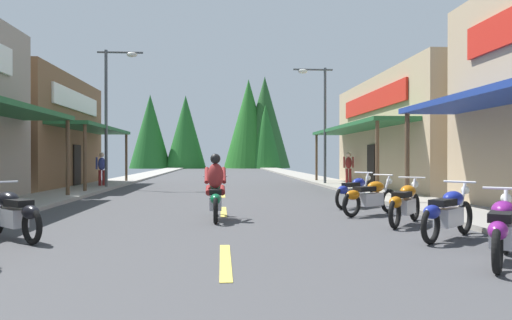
{
  "coord_description": "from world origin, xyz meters",
  "views": [
    {
      "loc": [
        -0.05,
        0.68,
        1.48
      ],
      "look_at": [
        2.23,
        32.22,
        1.31
      ],
      "focal_mm": 33.41,
      "sensor_mm": 36.0,
      "label": 1
    }
  ],
  "objects_px": {
    "motorcycle_parked_right_3": "(370,196)",
    "motorcycle_parked_right_4": "(355,191)",
    "streetlamp_right": "(319,109)",
    "motorcycle_parked_left_3": "(13,213)",
    "motorcycle_parked_right_1": "(448,212)",
    "motorcycle_parked_right_2": "(405,203)",
    "streetlamp_left": "(113,99)",
    "motorcycle_parked_right_0": "(502,229)",
    "pedestrian_browsing": "(102,167)",
    "pedestrian_waiting": "(349,166)",
    "rider_cruising_lead": "(215,192)"
  },
  "relations": [
    {
      "from": "motorcycle_parked_right_1",
      "to": "motorcycle_parked_right_0",
      "type": "bearing_deg",
      "value": -137.02
    },
    {
      "from": "motorcycle_parked_right_0",
      "to": "motorcycle_parked_right_2",
      "type": "height_order",
      "value": "same"
    },
    {
      "from": "motorcycle_parked_right_1",
      "to": "motorcycle_parked_right_2",
      "type": "height_order",
      "value": "same"
    },
    {
      "from": "streetlamp_left",
      "to": "pedestrian_browsing",
      "type": "bearing_deg",
      "value": 130.05
    },
    {
      "from": "streetlamp_left",
      "to": "motorcycle_parked_right_4",
      "type": "xyz_separation_m",
      "value": [
        9.0,
        -8.75,
        -3.71
      ]
    },
    {
      "from": "motorcycle_parked_right_0",
      "to": "rider_cruising_lead",
      "type": "xyz_separation_m",
      "value": [
        -4.04,
        4.97,
        0.17
      ]
    },
    {
      "from": "motorcycle_parked_right_0",
      "to": "pedestrian_browsing",
      "type": "height_order",
      "value": "pedestrian_browsing"
    },
    {
      "from": "pedestrian_waiting",
      "to": "motorcycle_parked_right_4",
      "type": "bearing_deg",
      "value": 168.53
    },
    {
      "from": "streetlamp_left",
      "to": "pedestrian_waiting",
      "type": "distance_m",
      "value": 12.55
    },
    {
      "from": "motorcycle_parked_right_2",
      "to": "pedestrian_browsing",
      "type": "xyz_separation_m",
      "value": [
        -9.79,
        13.27,
        0.51
      ]
    },
    {
      "from": "motorcycle_parked_right_1",
      "to": "pedestrian_browsing",
      "type": "relative_size",
      "value": 0.97
    },
    {
      "from": "motorcycle_parked_right_3",
      "to": "streetlamp_left",
      "type": "bearing_deg",
      "value": 95.7
    },
    {
      "from": "motorcycle_parked_right_1",
      "to": "motorcycle_parked_right_2",
      "type": "distance_m",
      "value": 1.85
    },
    {
      "from": "motorcycle_parked_right_2",
      "to": "pedestrian_browsing",
      "type": "height_order",
      "value": "pedestrian_browsing"
    },
    {
      "from": "motorcycle_parked_right_3",
      "to": "pedestrian_waiting",
      "type": "xyz_separation_m",
      "value": [
        3.01,
        13.2,
        0.53
      ]
    },
    {
      "from": "motorcycle_parked_right_0",
      "to": "motorcycle_parked_left_3",
      "type": "relative_size",
      "value": 1.13
    },
    {
      "from": "streetlamp_left",
      "to": "motorcycle_parked_right_4",
      "type": "bearing_deg",
      "value": -44.2
    },
    {
      "from": "pedestrian_waiting",
      "to": "motorcycle_parked_right_3",
      "type": "bearing_deg",
      "value": 169.94
    },
    {
      "from": "motorcycle_parked_right_3",
      "to": "motorcycle_parked_left_3",
      "type": "relative_size",
      "value": 1.14
    },
    {
      "from": "streetlamp_left",
      "to": "motorcycle_parked_right_1",
      "type": "height_order",
      "value": "streetlamp_left"
    },
    {
      "from": "motorcycle_parked_right_4",
      "to": "pedestrian_waiting",
      "type": "xyz_separation_m",
      "value": [
        2.87,
        11.31,
        0.53
      ]
    },
    {
      "from": "streetlamp_right",
      "to": "motorcycle_parked_left_3",
      "type": "bearing_deg",
      "value": -118.89
    },
    {
      "from": "motorcycle_parked_right_4",
      "to": "pedestrian_browsing",
      "type": "bearing_deg",
      "value": 91.11
    },
    {
      "from": "motorcycle_parked_right_3",
      "to": "pedestrian_waiting",
      "type": "bearing_deg",
      "value": 43.06
    },
    {
      "from": "motorcycle_parked_left_3",
      "to": "pedestrian_waiting",
      "type": "distance_m",
      "value": 19.46
    },
    {
      "from": "streetlamp_left",
      "to": "motorcycle_parked_right_0",
      "type": "bearing_deg",
      "value": -61.12
    },
    {
      "from": "motorcycle_parked_right_1",
      "to": "motorcycle_parked_left_3",
      "type": "bearing_deg",
      "value": 134.96
    },
    {
      "from": "motorcycle_parked_right_1",
      "to": "motorcycle_parked_right_4",
      "type": "distance_m",
      "value": 5.52
    },
    {
      "from": "motorcycle_parked_right_4",
      "to": "motorcycle_parked_left_3",
      "type": "relative_size",
      "value": 1.0
    },
    {
      "from": "streetlamp_right",
      "to": "motorcycle_parked_right_2",
      "type": "xyz_separation_m",
      "value": [
        -1.14,
        -14.72,
        -3.56
      ]
    },
    {
      "from": "motorcycle_parked_right_4",
      "to": "pedestrian_waiting",
      "type": "height_order",
      "value": "pedestrian_waiting"
    },
    {
      "from": "motorcycle_parked_right_3",
      "to": "motorcycle_parked_right_4",
      "type": "distance_m",
      "value": 1.9
    },
    {
      "from": "motorcycle_parked_right_2",
      "to": "pedestrian_waiting",
      "type": "distance_m",
      "value": 15.25
    },
    {
      "from": "motorcycle_parked_left_3",
      "to": "rider_cruising_lead",
      "type": "relative_size",
      "value": 0.75
    },
    {
      "from": "motorcycle_parked_right_3",
      "to": "pedestrian_browsing",
      "type": "height_order",
      "value": "pedestrian_browsing"
    },
    {
      "from": "streetlamp_right",
      "to": "motorcycle_parked_right_4",
      "type": "relative_size",
      "value": 3.88
    },
    {
      "from": "motorcycle_parked_right_0",
      "to": "motorcycle_parked_right_2",
      "type": "xyz_separation_m",
      "value": [
        0.12,
        3.82,
        0.0
      ]
    },
    {
      "from": "streetlamp_right",
      "to": "motorcycle_parked_left_3",
      "type": "height_order",
      "value": "streetlamp_right"
    },
    {
      "from": "motorcycle_parked_left_3",
      "to": "streetlamp_left",
      "type": "bearing_deg",
      "value": -40.12
    },
    {
      "from": "motorcycle_parked_right_1",
      "to": "motorcycle_parked_left_3",
      "type": "height_order",
      "value": "same"
    },
    {
      "from": "pedestrian_browsing",
      "to": "pedestrian_waiting",
      "type": "relative_size",
      "value": 0.98
    },
    {
      "from": "streetlamp_right",
      "to": "pedestrian_waiting",
      "type": "xyz_separation_m",
      "value": [
        1.66,
        0.26,
        -3.03
      ]
    },
    {
      "from": "streetlamp_left",
      "to": "motorcycle_parked_right_3",
      "type": "height_order",
      "value": "streetlamp_left"
    },
    {
      "from": "motorcycle_parked_right_0",
      "to": "motorcycle_parked_right_3",
      "type": "bearing_deg",
      "value": 36.43
    },
    {
      "from": "motorcycle_parked_right_0",
      "to": "motorcycle_parked_right_4",
      "type": "xyz_separation_m",
      "value": [
        0.04,
        7.49,
        0.0
      ]
    },
    {
      "from": "streetlamp_left",
      "to": "motorcycle_parked_left_3",
      "type": "xyz_separation_m",
      "value": [
        1.34,
        -13.79,
        -3.71
      ]
    },
    {
      "from": "pedestrian_browsing",
      "to": "pedestrian_waiting",
      "type": "xyz_separation_m",
      "value": [
        12.59,
        1.71,
        0.02
      ]
    },
    {
      "from": "motorcycle_parked_right_4",
      "to": "motorcycle_parked_left_3",
      "type": "height_order",
      "value": "same"
    },
    {
      "from": "motorcycle_parked_left_3",
      "to": "rider_cruising_lead",
      "type": "distance_m",
      "value": 4.38
    },
    {
      "from": "streetlamp_right",
      "to": "motorcycle_parked_right_0",
      "type": "relative_size",
      "value": 3.46
    }
  ]
}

